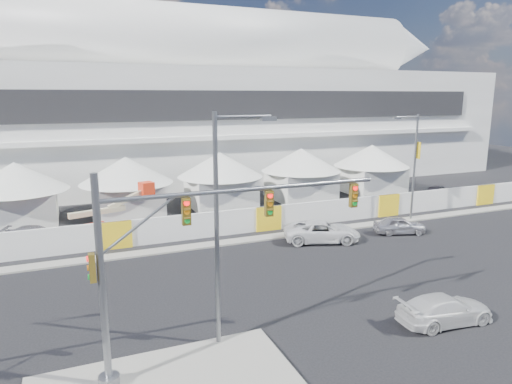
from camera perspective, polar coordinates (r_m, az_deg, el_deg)
name	(u,v)px	position (r m, az deg, el deg)	size (l,w,h in m)	color
ground	(276,323)	(23.11, 2.47, -16.01)	(160.00, 160.00, 0.00)	black
far_curb	(419,218)	(43.56, 19.75, -3.09)	(80.00, 1.20, 0.12)	gray
stadium	(205,106)	(62.47, -6.34, 10.61)	(80.00, 24.80, 21.98)	silver
tent_row	(175,178)	(44.14, -10.07, 1.74)	(53.40, 8.40, 5.40)	silver
hoarding_fence	(268,218)	(37.41, 1.52, -3.29)	(70.00, 0.25, 2.00)	silver
scaffold_tower	(448,128)	(77.32, 22.87, 7.44)	(4.40, 4.40, 12.00)	#595B60
sedan_silver	(400,225)	(38.27, 17.51, -3.98)	(4.08, 1.64, 1.39)	#BAB9BE
pickup_curb	(322,231)	(34.90, 8.23, -4.89)	(5.72, 2.64, 1.59)	silver
pickup_near	(445,309)	(24.54, 22.53, -13.39)	(4.84, 1.97, 1.41)	silver
lot_car_b	(437,191)	(53.09, 21.69, 0.11)	(4.20, 1.69, 1.43)	black
lot_car_c	(35,234)	(38.10, -25.86, -4.80)	(4.40, 1.79, 1.28)	silver
traffic_mast	(167,262)	(17.63, -11.04, -8.64)	(11.73, 0.79, 8.11)	slate
streetlight_median	(222,215)	(19.24, -4.22, -2.84)	(2.78, 0.28, 10.07)	slate
streetlight_curb	(413,160)	(41.75, 19.03, 3.82)	(2.76, 0.62, 9.31)	gray
boom_lift	(92,229)	(36.32, -19.86, -4.34)	(8.22, 2.88, 4.05)	#F93717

